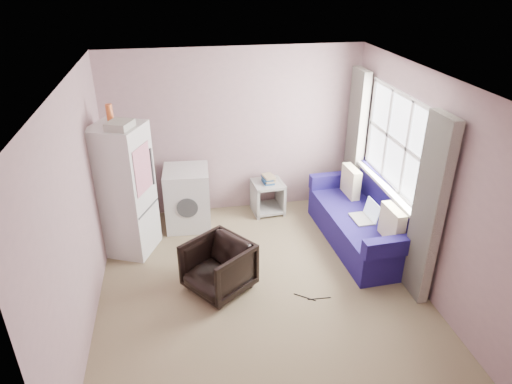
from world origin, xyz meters
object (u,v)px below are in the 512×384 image
washing_machine (188,197)px  sofa (368,221)px  fridge (125,190)px  armchair (218,265)px  side_table (268,195)px

washing_machine → sofa: sofa is taller
washing_machine → sofa: 2.59m
fridge → sofa: bearing=16.0°
armchair → fridge: 1.62m
armchair → washing_machine: washing_machine is taller
armchair → washing_machine: 1.61m
side_table → fridge: bearing=-161.5°
side_table → washing_machine: bearing=-171.7°
armchair → sofa: 2.25m
armchair → side_table: bearing=114.6°
washing_machine → side_table: 1.26m
fridge → side_table: (2.03, 0.68, -0.60)m
side_table → sofa: size_ratio=0.30×
armchair → washing_machine: size_ratio=0.77×
armchair → side_table: 2.00m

